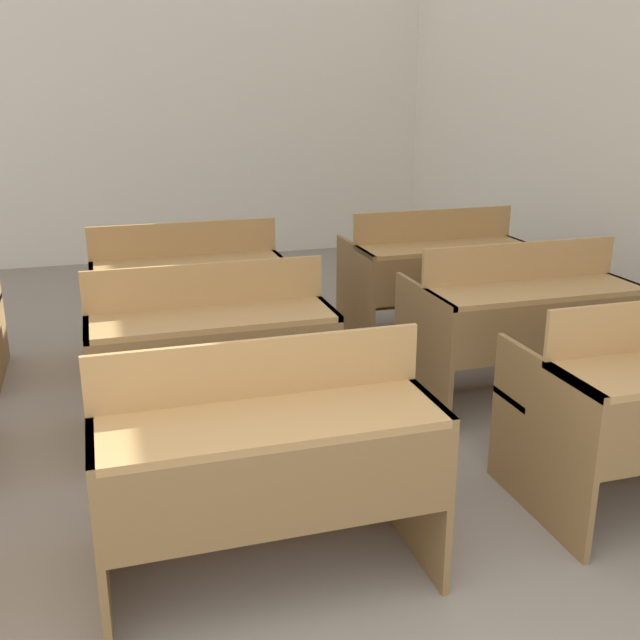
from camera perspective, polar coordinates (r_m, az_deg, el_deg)
wall_back at (r=7.94m, az=-15.62°, el=15.55°), size 6.61×0.06×3.16m
wall_right_with_window at (r=5.71m, az=22.06°, el=14.33°), size 0.06×6.93×3.16m
bench_front_center at (r=2.79m, az=-4.30°, el=-10.30°), size 1.22×0.76×0.93m
bench_second_center at (r=3.89m, az=-8.36°, el=-2.15°), size 1.22×0.76×0.93m
bench_second_right at (r=4.48m, az=15.00°, el=0.11°), size 1.22×0.76×0.93m
bench_third_center at (r=5.01m, az=-10.06°, el=2.31°), size 1.22×0.76×0.93m
bench_third_right at (r=5.48m, az=8.71°, el=3.71°), size 1.22×0.76×0.93m
wastepaper_bin at (r=6.54m, az=13.02°, el=3.00°), size 0.29×0.29×0.37m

